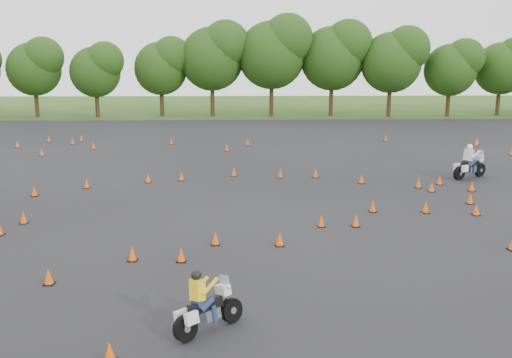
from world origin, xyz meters
The scene contains 6 objects.
ground centered at (0.00, 0.00, 0.00)m, with size 140.00×140.00×0.00m, color #2D5119.
asphalt_pad centered at (0.00, 6.00, 0.01)m, with size 62.00×62.00×0.00m, color black.
treeline centered at (2.19, 35.63, 4.72)m, with size 87.21×32.16×10.96m.
traffic_cones centered at (-0.04, 5.59, 0.23)m, with size 36.65×33.12×0.45m.
rider_yellow centered at (-1.40, -7.28, 0.76)m, with size 1.97×0.60×1.52m, color yellow, non-canonical shape.
rider_white centered at (11.40, 9.33, 0.92)m, with size 2.37×0.73×1.83m, color beige, non-canonical shape.
Camera 1 is at (-0.72, -19.62, 6.39)m, focal length 40.00 mm.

